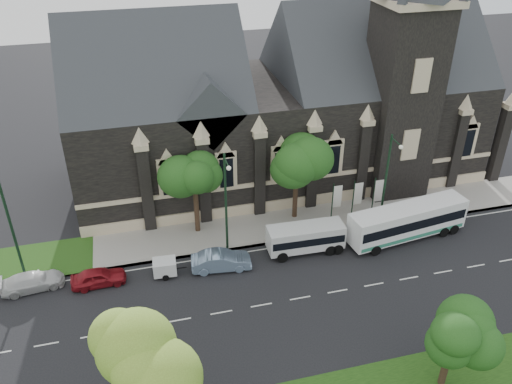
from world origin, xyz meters
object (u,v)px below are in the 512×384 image
object	(u,v)px
tree_walk_right	(298,160)
banner_flag_left	(336,199)
street_lamp_near	(387,177)
shuttle_bus	(306,237)
tree_park_east	(456,326)
street_lamp_far	(11,228)
street_lamp_mid	(226,199)
box_trailer	(165,267)
sedan	(221,261)
banner_flag_center	(356,196)
car_far_white	(32,281)
tree_park_near	(138,359)
tree_walk_left	(196,174)
tour_coach	(408,221)
banner_flag_right	(377,193)
car_far_red	(98,277)

from	to	relation	value
tree_walk_right	banner_flag_left	xyz separation A→B (m)	(3.08, -1.71, -3.43)
street_lamp_near	shuttle_bus	size ratio (longest dim) A/B	1.40
tree_park_east	street_lamp_far	xyz separation A→B (m)	(-26.18, 16.42, 0.49)
street_lamp_mid	box_trailer	bearing A→B (deg)	-161.31
street_lamp_near	street_lamp_mid	bearing A→B (deg)	180.00
box_trailer	sedan	bearing A→B (deg)	-0.70
banner_flag_center	car_far_white	size ratio (longest dim) A/B	0.87
tree_park_near	tree_walk_left	distance (m)	20.38
street_lamp_mid	street_lamp_far	xyz separation A→B (m)	(-16.00, 0.00, 0.00)
street_lamp_near	tour_coach	world-z (taller)	street_lamp_near
tree_walk_right	street_lamp_near	world-z (taller)	street_lamp_near
street_lamp_near	banner_flag_center	xyz separation A→B (m)	(-1.71, 1.91, -2.73)
tree_park_near	sedan	xyz separation A→B (m)	(6.77, 13.68, -5.63)
tree_park_east	street_lamp_far	size ratio (longest dim) A/B	0.70
banner_flag_right	sedan	bearing A→B (deg)	-165.02
tree_walk_left	banner_flag_right	size ratio (longest dim) A/B	1.91
box_trailer	banner_flag_center	bearing A→B (deg)	15.70
street_lamp_mid	shuttle_bus	xyz separation A→B (m)	(6.28, -1.68, -3.68)
street_lamp_mid	shuttle_bus	world-z (taller)	street_lamp_mid
tour_coach	tree_park_near	bearing A→B (deg)	-156.80
street_lamp_near	banner_flag_right	distance (m)	3.34
tree_walk_right	banner_flag_right	world-z (taller)	tree_walk_right
banner_flag_center	car_far_white	world-z (taller)	banner_flag_center
tree_park_near	banner_flag_left	xyz separation A→B (m)	(18.06, 17.77, -4.03)
banner_flag_right	car_far_white	bearing A→B (deg)	-174.60
banner_flag_left	car_far_red	xyz separation A→B (m)	(-20.77, -3.60, -1.68)
street_lamp_mid	tree_park_near	bearing A→B (deg)	-116.10
street_lamp_near	car_far_white	bearing A→B (deg)	-178.26
street_lamp_far	car_far_red	bearing A→B (deg)	-17.04
banner_flag_center	banner_flag_right	xyz separation A→B (m)	(2.00, 0.00, 0.00)
street_lamp_near	street_lamp_far	size ratio (longest dim) A/B	1.00
tree_park_east	street_lamp_mid	xyz separation A→B (m)	(-10.18, 16.42, 0.49)
banner_flag_center	car_far_white	xyz separation A→B (m)	(-27.64, -2.80, -1.71)
street_lamp_near	banner_flag_left	world-z (taller)	street_lamp_near
tree_park_east	tree_walk_left	size ratio (longest dim) A/B	0.82
car_far_white	car_far_red	bearing A→B (deg)	-106.09
street_lamp_near	tree_park_east	bearing A→B (deg)	-103.11
banner_flag_center	banner_flag_right	distance (m)	2.00
banner_flag_center	box_trailer	size ratio (longest dim) A/B	1.51
street_lamp_mid	sedan	xyz separation A→B (m)	(-1.00, -2.19, -4.33)
tree_park_near	street_lamp_far	distance (m)	17.92
tree_walk_left	street_lamp_far	distance (m)	14.67
tree_walk_left	street_lamp_far	bearing A→B (deg)	-165.74
box_trailer	banner_flag_right	bearing A→B (deg)	14.52
box_trailer	sedan	xyz separation A→B (m)	(4.43, -0.35, -0.01)
tour_coach	sedan	bearing A→B (deg)	172.77
car_far_white	banner_flag_left	bearing A→B (deg)	-90.57
street_lamp_near	banner_flag_center	distance (m)	3.74
street_lamp_mid	street_lamp_far	world-z (taller)	same
tree_park_near	car_far_red	distance (m)	15.52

